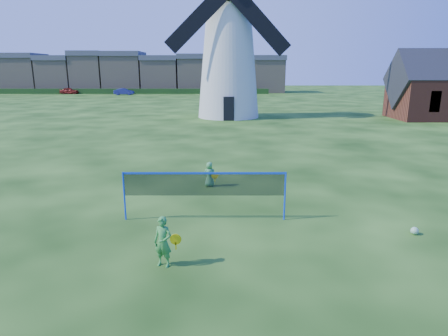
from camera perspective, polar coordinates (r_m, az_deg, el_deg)
ground at (r=12.44m, az=-0.93°, el=-7.28°), size 220.00×220.00×0.00m
windmill at (r=38.75m, az=0.69°, el=16.95°), size 11.73×6.04×17.52m
badminton_net at (r=11.88m, az=-2.92°, el=-2.54°), size 5.05×0.05×1.55m
player_girl at (r=9.39m, az=-9.03°, el=-10.78°), size 0.68×0.43×1.25m
player_boy at (r=15.50m, az=-2.16°, el=-0.94°), size 0.61×0.40×1.01m
play_ball at (r=12.43m, az=26.43°, el=-8.34°), size 0.22×0.22×0.22m
terraced_houses at (r=85.96m, az=-13.91°, el=13.51°), size 64.90×8.40×8.37m
hedge at (r=80.78m, az=-16.23°, el=10.88°), size 62.00×0.80×1.00m
car_left at (r=83.02m, az=-21.97°, el=10.58°), size 3.59×1.48×1.22m
car_right at (r=76.44m, az=-14.61°, el=10.90°), size 3.76×1.42×1.23m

